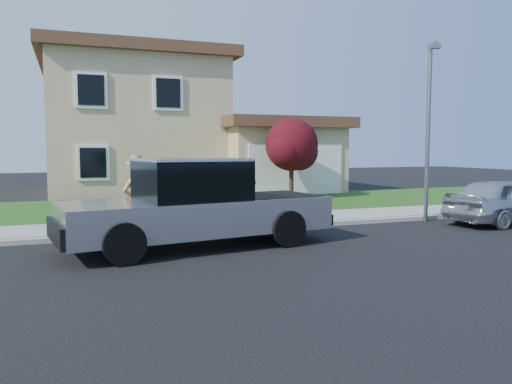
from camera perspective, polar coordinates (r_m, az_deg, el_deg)
ground at (r=10.28m, az=-2.26°, el=-7.32°), size 80.00×80.00×0.00m
curb at (r=13.28m, az=-2.10°, el=-4.24°), size 40.00×0.20×0.12m
sidewalk at (r=14.31m, az=-3.50°, el=-3.51°), size 40.00×2.00×0.15m
lawn at (r=18.63m, az=-7.57°, el=-1.65°), size 40.00×7.00×0.10m
house at (r=26.32m, az=-10.88°, el=7.04°), size 14.00×11.30×6.85m
pickup_truck at (r=11.11m, az=-6.79°, el=-1.59°), size 6.26×2.91×1.98m
woman at (r=12.21m, az=-13.39°, el=-0.92°), size 0.72×0.52×2.03m
sedan at (r=16.23m, az=26.63°, el=-0.90°), size 4.13×2.09×1.35m
ornamental_tree at (r=20.94m, az=4.17°, el=5.12°), size 2.44×2.20×3.35m
trash_bin at (r=14.70m, az=-1.87°, el=-0.83°), size 0.81×0.89×1.09m
street_lamp at (r=15.80m, az=19.15°, el=7.59°), size 0.43×0.67×5.23m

